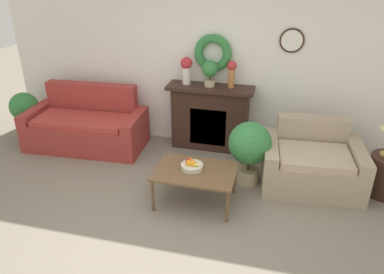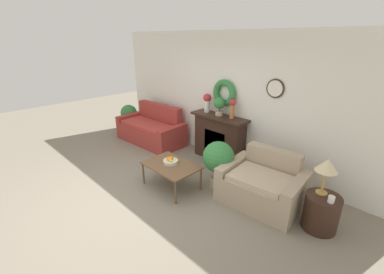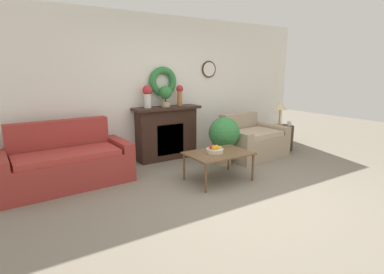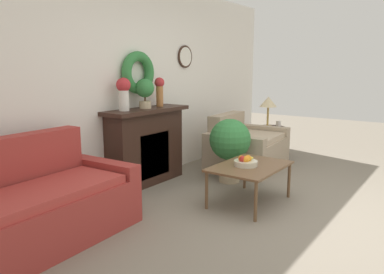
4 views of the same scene
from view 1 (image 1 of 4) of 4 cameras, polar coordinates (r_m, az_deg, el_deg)
ground_plane at (r=4.20m, az=-3.33°, el=-15.50°), size 16.00×16.00×0.00m
wall_back at (r=5.71m, az=3.73°, el=11.56°), size 6.80×0.19×2.70m
fireplace at (r=5.80m, az=2.76°, el=3.05°), size 1.30×0.41×1.02m
couch_left at (r=6.16m, az=-15.72°, el=1.56°), size 1.86×0.96×0.94m
loveseat_right at (r=5.18m, az=17.72°, el=-3.87°), size 1.34×1.05×0.83m
coffee_table at (r=4.53m, az=0.50°, el=-5.55°), size 0.97×0.68×0.45m
fruit_bowl at (r=4.52m, az=-0.07°, el=-4.31°), size 0.27×0.27×0.12m
vase_on_mantel_left at (r=5.63m, az=-0.85°, el=10.40°), size 0.18×0.18×0.41m
vase_on_mantel_right at (r=5.51m, az=6.06°, el=9.81°), size 0.14×0.14×0.40m
potted_plant_on_mantel at (r=5.54m, az=2.75°, el=10.07°), size 0.24×0.24×0.39m
potted_plant_floor_by_couch at (r=6.75m, az=-24.13°, el=3.83°), size 0.46×0.46×0.77m
potted_plant_floor_by_loveseat at (r=4.90m, az=8.79°, el=-1.36°), size 0.56×0.56×0.87m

